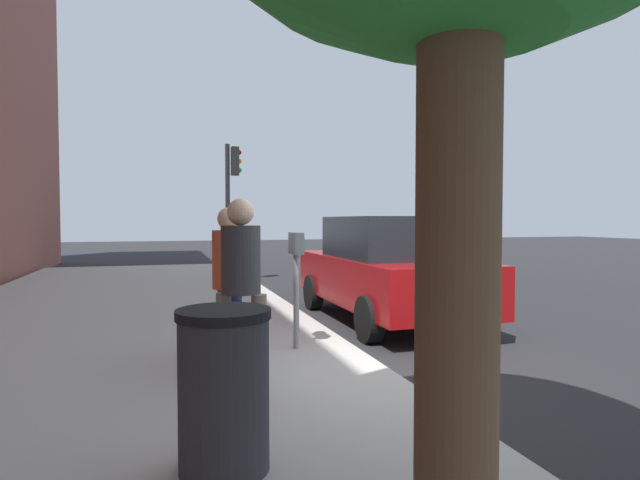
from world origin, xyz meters
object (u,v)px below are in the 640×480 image
Objects in this scene: parked_sedan_near at (387,268)px; trash_bin at (224,389)px; pedestrian_at_meter at (229,272)px; pedestrian_bystander at (241,273)px; traffic_signal at (231,188)px; parking_meter at (296,265)px.

parked_sedan_near is 5.86m from trash_bin.
pedestrian_at_meter is 0.39× the size of parked_sedan_near.
parked_sedan_near is at bearing -8.72° from pedestrian_bystander.
parked_sedan_near is 4.36× the size of trash_bin.
traffic_signal is at bearing 71.24° from pedestrian_at_meter.
pedestrian_at_meter is at bearing 128.46° from parked_sedan_near.
parking_meter is 0.92m from pedestrian_at_meter.
parked_sedan_near reaches higher than trash_bin.
traffic_signal reaches higher than trash_bin.
traffic_signal is at bearing 16.87° from parked_sedan_near.
trash_bin is (-2.54, 0.34, -0.48)m from pedestrian_at_meter.
parked_sedan_near is at bearing -33.91° from trash_bin.
parked_sedan_near reaches higher than parking_meter.
pedestrian_at_meter reaches higher than parked_sedan_near.
pedestrian_at_meter is at bearing -7.68° from trash_bin.
pedestrian_at_meter is at bearing 172.65° from traffic_signal.
trash_bin is (-10.94, 1.42, -1.92)m from traffic_signal.
pedestrian_bystander reaches higher than trash_bin.
traffic_signal reaches higher than parking_meter.
traffic_signal is (9.08, -1.05, 1.38)m from pedestrian_bystander.
traffic_signal is (8.40, -1.08, 1.43)m from pedestrian_at_meter.
pedestrian_bystander reaches higher than parked_sedan_near.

